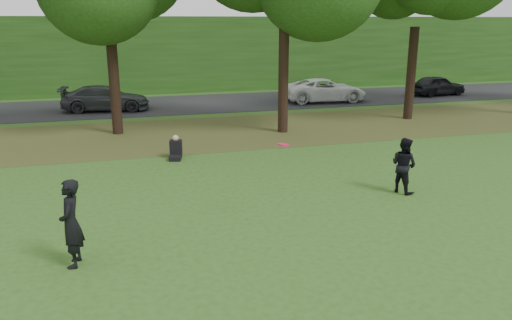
{
  "coord_description": "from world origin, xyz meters",
  "views": [
    {
      "loc": [
        -2.98,
        -8.1,
        4.74
      ],
      "look_at": [
        0.35,
        3.72,
        1.3
      ],
      "focal_mm": 35.0,
      "sensor_mm": 36.0,
      "label": 1
    }
  ],
  "objects_px": {
    "player_right": "(404,165)",
    "seated_person": "(176,150)",
    "frisbee": "(283,145)",
    "player_left": "(71,223)"
  },
  "relations": [
    {
      "from": "player_right",
      "to": "frisbee",
      "type": "bearing_deg",
      "value": 83.32
    },
    {
      "from": "player_right",
      "to": "seated_person",
      "type": "distance_m",
      "value": 7.93
    },
    {
      "from": "frisbee",
      "to": "player_left",
      "type": "bearing_deg",
      "value": -167.91
    },
    {
      "from": "player_right",
      "to": "frisbee",
      "type": "height_order",
      "value": "frisbee"
    },
    {
      "from": "player_right",
      "to": "frisbee",
      "type": "distance_m",
      "value": 4.31
    },
    {
      "from": "frisbee",
      "to": "seated_person",
      "type": "height_order",
      "value": "frisbee"
    },
    {
      "from": "player_left",
      "to": "player_right",
      "type": "bearing_deg",
      "value": 110.59
    },
    {
      "from": "player_left",
      "to": "seated_person",
      "type": "height_order",
      "value": "player_left"
    },
    {
      "from": "player_right",
      "to": "seated_person",
      "type": "bearing_deg",
      "value": 24.47
    },
    {
      "from": "player_right",
      "to": "frisbee",
      "type": "relative_size",
      "value": 4.21
    }
  ]
}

